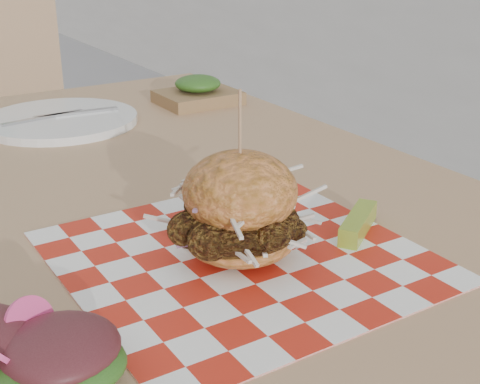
% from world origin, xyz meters
% --- Properties ---
extents(patio_table, '(0.80, 1.20, 0.75)m').
position_xyz_m(patio_table, '(0.13, 0.35, 0.67)').
color(patio_table, tan).
rests_on(patio_table, ground).
extents(paper_liner, '(0.36, 0.36, 0.00)m').
position_xyz_m(paper_liner, '(0.13, 0.09, 0.75)').
color(paper_liner, red).
rests_on(paper_liner, patio_table).
extents(sandwich, '(0.16, 0.16, 0.18)m').
position_xyz_m(sandwich, '(0.13, 0.09, 0.80)').
color(sandwich, '#CC7639').
rests_on(sandwich, paper_liner).
extents(pickle_spear, '(0.09, 0.07, 0.02)m').
position_xyz_m(pickle_spear, '(0.28, 0.07, 0.76)').
color(pickle_spear, '#8EB133').
rests_on(pickle_spear, paper_liner).
extents(side_salad, '(0.14, 0.14, 0.05)m').
position_xyz_m(side_salad, '(-0.12, 0.01, 0.76)').
color(side_salad, '#3F1419').
rests_on(side_salad, patio_table).
extents(place_setting, '(0.27, 0.27, 0.02)m').
position_xyz_m(place_setting, '(0.13, 0.69, 0.76)').
color(place_setting, white).
rests_on(place_setting, patio_table).
extents(kraft_tray, '(0.15, 0.12, 0.06)m').
position_xyz_m(kraft_tray, '(0.41, 0.69, 0.77)').
color(kraft_tray, olive).
rests_on(kraft_tray, patio_table).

